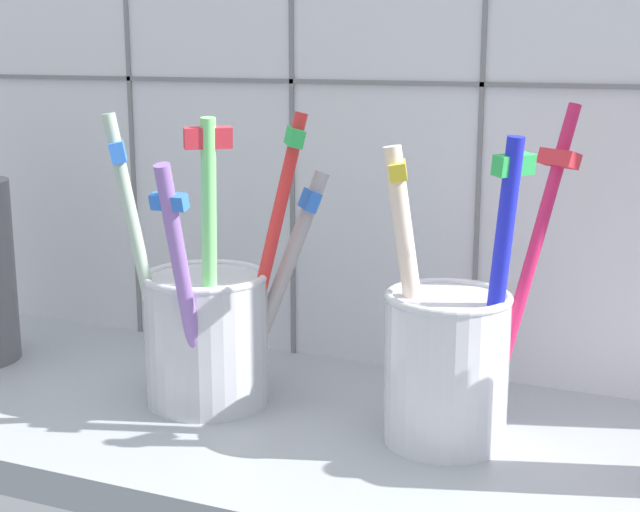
# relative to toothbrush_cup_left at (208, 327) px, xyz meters

# --- Properties ---
(counter_slab) EXTENTS (0.64, 0.22, 0.02)m
(counter_slab) POSITION_rel_toothbrush_cup_left_xyz_m (0.07, -0.01, -0.06)
(counter_slab) COLOR #9EA3A8
(counter_slab) RESTS_ON ground
(tile_wall_back) EXTENTS (0.64, 0.02, 0.45)m
(tile_wall_back) POSITION_rel_toothbrush_cup_left_xyz_m (0.07, 0.11, 0.16)
(tile_wall_back) COLOR white
(tile_wall_back) RESTS_ON ground
(toothbrush_cup_left) EXTENTS (0.11, 0.11, 0.18)m
(toothbrush_cup_left) POSITION_rel_toothbrush_cup_left_xyz_m (0.00, 0.00, 0.00)
(toothbrush_cup_left) COLOR silver
(toothbrush_cup_left) RESTS_ON counter_slab
(toothbrush_cup_right) EXTENTS (0.09, 0.10, 0.18)m
(toothbrush_cup_right) POSITION_rel_toothbrush_cup_left_xyz_m (0.15, 0.00, 0.00)
(toothbrush_cup_right) COLOR silver
(toothbrush_cup_right) RESTS_ON counter_slab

